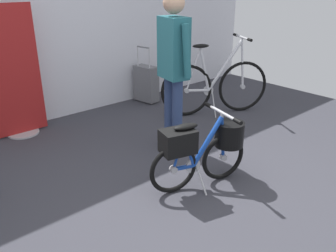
{
  "coord_description": "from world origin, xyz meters",
  "views": [
    {
      "loc": [
        -1.73,
        -1.78,
        1.72
      ],
      "look_at": [
        0.11,
        0.33,
        0.55
      ],
      "focal_mm": 37.88,
      "sensor_mm": 36.0,
      "label": 1
    }
  ],
  "objects_px": {
    "floor_banner_stand": "(15,80)",
    "display_bike_left": "(215,86)",
    "rolling_suitcase": "(146,83)",
    "visitor_near_wall": "(174,64)",
    "folding_bike_foreground": "(204,146)"
  },
  "relations": [
    {
      "from": "floor_banner_stand",
      "to": "folding_bike_foreground",
      "type": "height_order",
      "value": "floor_banner_stand"
    },
    {
      "from": "floor_banner_stand",
      "to": "rolling_suitcase",
      "type": "distance_m",
      "value": 1.89
    },
    {
      "from": "visitor_near_wall",
      "to": "rolling_suitcase",
      "type": "relative_size",
      "value": 1.94
    },
    {
      "from": "display_bike_left",
      "to": "rolling_suitcase",
      "type": "height_order",
      "value": "display_bike_left"
    },
    {
      "from": "rolling_suitcase",
      "to": "floor_banner_stand",
      "type": "bearing_deg",
      "value": 179.41
    },
    {
      "from": "folding_bike_foreground",
      "to": "display_bike_left",
      "type": "distance_m",
      "value": 1.86
    },
    {
      "from": "display_bike_left",
      "to": "folding_bike_foreground",
      "type": "bearing_deg",
      "value": -140.98
    },
    {
      "from": "floor_banner_stand",
      "to": "display_bike_left",
      "type": "xyz_separation_m",
      "value": [
        2.25,
        -1.02,
        -0.27
      ]
    },
    {
      "from": "folding_bike_foreground",
      "to": "display_bike_left",
      "type": "xyz_separation_m",
      "value": [
        1.44,
        1.17,
        0.02
      ]
    },
    {
      "from": "floor_banner_stand",
      "to": "rolling_suitcase",
      "type": "bearing_deg",
      "value": -0.59
    },
    {
      "from": "rolling_suitcase",
      "to": "display_bike_left",
      "type": "bearing_deg",
      "value": -68.33
    },
    {
      "from": "folding_bike_foreground",
      "to": "rolling_suitcase",
      "type": "xyz_separation_m",
      "value": [
        1.05,
        2.17,
        -0.09
      ]
    },
    {
      "from": "floor_banner_stand",
      "to": "display_bike_left",
      "type": "distance_m",
      "value": 2.49
    },
    {
      "from": "folding_bike_foreground",
      "to": "visitor_near_wall",
      "type": "distance_m",
      "value": 0.97
    },
    {
      "from": "floor_banner_stand",
      "to": "rolling_suitcase",
      "type": "xyz_separation_m",
      "value": [
        1.85,
        -0.02,
        -0.37
      ]
    }
  ]
}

